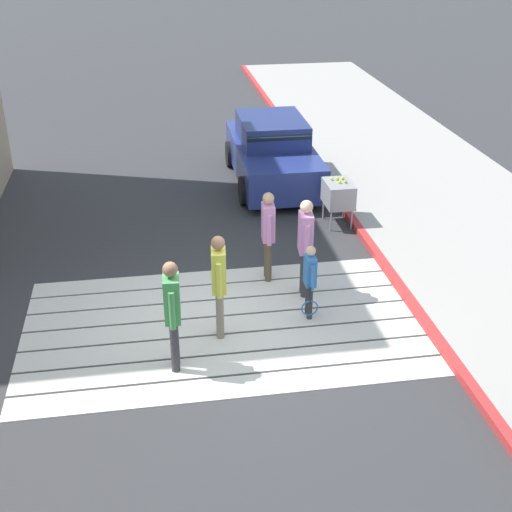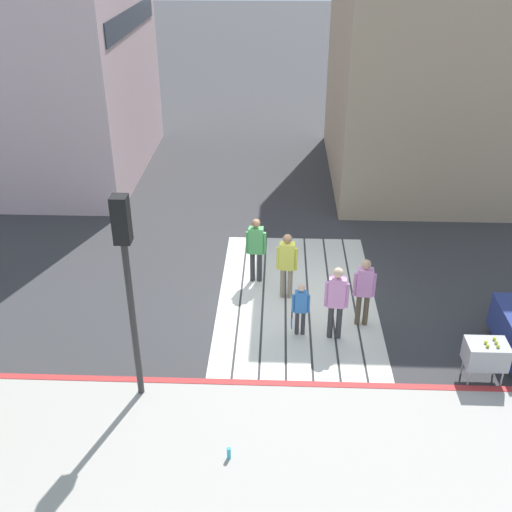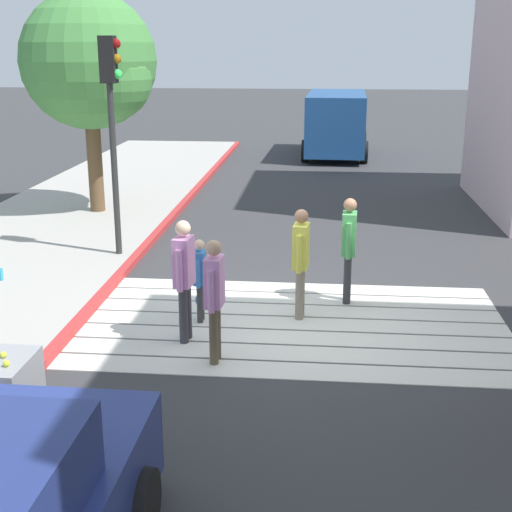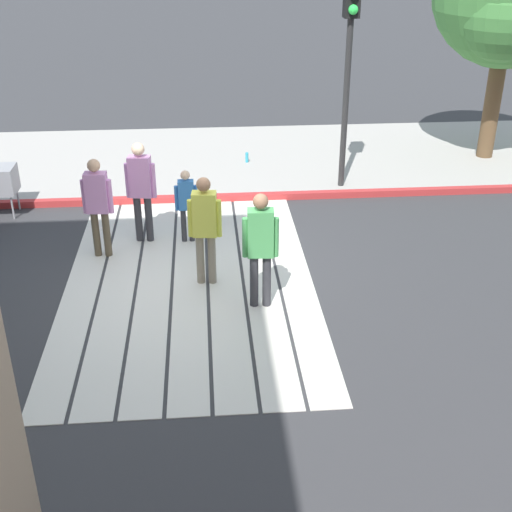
{
  "view_description": "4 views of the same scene",
  "coord_description": "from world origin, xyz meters",
  "px_view_note": "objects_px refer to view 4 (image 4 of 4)",
  "views": [
    {
      "loc": [
        0.99,
        9.45,
        6.06
      ],
      "look_at": [
        -0.54,
        0.09,
        1.27
      ],
      "focal_mm": 48.28,
      "sensor_mm": 36.0,
      "label": 1
    },
    {
      "loc": [
        -12.62,
        0.5,
        8.2
      ],
      "look_at": [
        -0.08,
        0.99,
        1.23
      ],
      "focal_mm": 43.09,
      "sensor_mm": 36.0,
      "label": 2
    },
    {
      "loc": [
        0.35,
        -10.07,
        4.08
      ],
      "look_at": [
        -0.57,
        -0.27,
        1.14
      ],
      "focal_mm": 49.81,
      "sensor_mm": 36.0,
      "label": 3
    },
    {
      "loc": [
        9.22,
        0.28,
        5.12
      ],
      "look_at": [
        0.71,
        0.98,
        0.76
      ],
      "focal_mm": 47.25,
      "sensor_mm": 36.0,
      "label": 4
    }
  ],
  "objects_px": {
    "pedestrian_adult_lead": "(205,223)",
    "pedestrian_adult_trailing": "(98,201)",
    "pedestrian_adult_side": "(261,243)",
    "pedestrian_child_with_racket": "(187,202)",
    "water_bottle": "(247,157)",
    "traffic_light_corner": "(350,38)",
    "pedestrian_teen_behind": "(141,185)"
  },
  "relations": [
    {
      "from": "pedestrian_adult_trailing",
      "to": "pedestrian_teen_behind",
      "type": "xyz_separation_m",
      "value": [
        -0.52,
        0.66,
        0.05
      ]
    },
    {
      "from": "pedestrian_adult_side",
      "to": "pedestrian_child_with_racket",
      "type": "relative_size",
      "value": 1.34
    },
    {
      "from": "water_bottle",
      "to": "pedestrian_teen_behind",
      "type": "xyz_separation_m",
      "value": [
        3.66,
        -2.04,
        0.8
      ]
    },
    {
      "from": "traffic_light_corner",
      "to": "pedestrian_adult_side",
      "type": "distance_m",
      "value": 5.25
    },
    {
      "from": "pedestrian_child_with_racket",
      "to": "water_bottle",
      "type": "bearing_deg",
      "value": 161.16
    },
    {
      "from": "pedestrian_adult_side",
      "to": "water_bottle",
      "type": "bearing_deg",
      "value": 177.86
    },
    {
      "from": "pedestrian_adult_lead",
      "to": "pedestrian_adult_side",
      "type": "bearing_deg",
      "value": 45.67
    },
    {
      "from": "pedestrian_adult_lead",
      "to": "pedestrian_adult_trailing",
      "type": "xyz_separation_m",
      "value": [
        -1.07,
        -1.71,
        -0.02
      ]
    },
    {
      "from": "pedestrian_adult_lead",
      "to": "pedestrian_adult_side",
      "type": "xyz_separation_m",
      "value": [
        0.75,
        0.77,
        0.01
      ]
    },
    {
      "from": "pedestrian_child_with_racket",
      "to": "pedestrian_adult_lead",
      "type": "bearing_deg",
      "value": 10.93
    },
    {
      "from": "traffic_light_corner",
      "to": "pedestrian_child_with_racket",
      "type": "height_order",
      "value": "traffic_light_corner"
    },
    {
      "from": "pedestrian_adult_lead",
      "to": "pedestrian_teen_behind",
      "type": "relative_size",
      "value": 0.97
    },
    {
      "from": "water_bottle",
      "to": "pedestrian_adult_lead",
      "type": "xyz_separation_m",
      "value": [
        5.26,
        -0.99,
        0.78
      ]
    },
    {
      "from": "pedestrian_adult_lead",
      "to": "water_bottle",
      "type": "bearing_deg",
      "value": 169.34
    },
    {
      "from": "pedestrian_adult_lead",
      "to": "pedestrian_child_with_racket",
      "type": "distance_m",
      "value": 1.56
    },
    {
      "from": "pedestrian_adult_trailing",
      "to": "pedestrian_adult_side",
      "type": "relative_size",
      "value": 0.97
    },
    {
      "from": "traffic_light_corner",
      "to": "pedestrian_adult_trailing",
      "type": "distance_m",
      "value": 5.6
    },
    {
      "from": "water_bottle",
      "to": "pedestrian_adult_trailing",
      "type": "height_order",
      "value": "pedestrian_adult_trailing"
    },
    {
      "from": "pedestrian_adult_side",
      "to": "pedestrian_child_with_racket",
      "type": "distance_m",
      "value": 2.5
    },
    {
      "from": "pedestrian_adult_trailing",
      "to": "pedestrian_adult_side",
      "type": "xyz_separation_m",
      "value": [
        1.82,
        2.47,
        0.03
      ]
    },
    {
      "from": "water_bottle",
      "to": "pedestrian_adult_trailing",
      "type": "relative_size",
      "value": 0.13
    },
    {
      "from": "traffic_light_corner",
      "to": "pedestrian_teen_behind",
      "type": "relative_size",
      "value": 2.39
    },
    {
      "from": "water_bottle",
      "to": "pedestrian_adult_lead",
      "type": "distance_m",
      "value": 5.4
    },
    {
      "from": "pedestrian_teen_behind",
      "to": "pedestrian_child_with_racket",
      "type": "distance_m",
      "value": 0.82
    },
    {
      "from": "water_bottle",
      "to": "pedestrian_teen_behind",
      "type": "relative_size",
      "value": 0.12
    },
    {
      "from": "traffic_light_corner",
      "to": "pedestrian_adult_trailing",
      "type": "bearing_deg",
      "value": -60.33
    },
    {
      "from": "pedestrian_adult_lead",
      "to": "pedestrian_teen_behind",
      "type": "distance_m",
      "value": 1.91
    },
    {
      "from": "water_bottle",
      "to": "pedestrian_adult_lead",
      "type": "height_order",
      "value": "pedestrian_adult_lead"
    },
    {
      "from": "pedestrian_adult_trailing",
      "to": "pedestrian_teen_behind",
      "type": "bearing_deg",
      "value": 128.61
    },
    {
      "from": "traffic_light_corner",
      "to": "pedestrian_adult_lead",
      "type": "relative_size",
      "value": 2.45
    },
    {
      "from": "traffic_light_corner",
      "to": "pedestrian_adult_side",
      "type": "height_order",
      "value": "traffic_light_corner"
    },
    {
      "from": "pedestrian_adult_side",
      "to": "pedestrian_child_with_racket",
      "type": "height_order",
      "value": "pedestrian_adult_side"
    }
  ]
}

